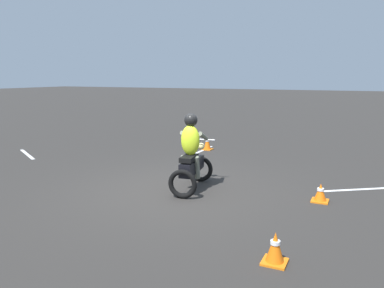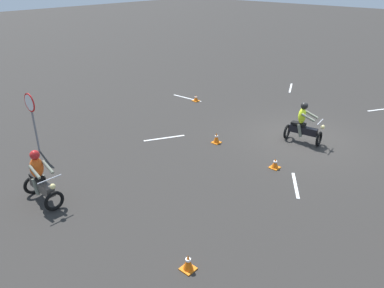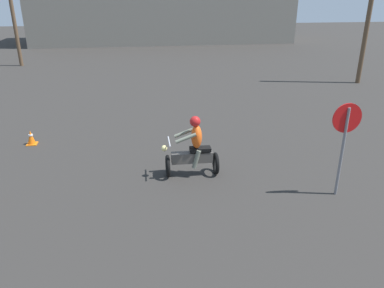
{
  "view_description": "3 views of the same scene",
  "coord_description": "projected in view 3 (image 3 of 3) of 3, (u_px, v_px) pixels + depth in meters",
  "views": [
    {
      "loc": [
        6.86,
        3.61,
        2.43
      ],
      "look_at": [
        -0.23,
        0.31,
        1.0
      ],
      "focal_mm": 35.0,
      "sensor_mm": 36.0,
      "label": 1
    },
    {
      "loc": [
        -6.11,
        13.35,
        6.3
      ],
      "look_at": [
        1.62,
        4.83,
        0.9
      ],
      "focal_mm": 35.0,
      "sensor_mm": 36.0,
      "label": 2
    },
    {
      "loc": [
        2.1,
        0.38,
        4.6
      ],
      "look_at": [
        3.46,
        9.35,
        0.9
      ],
      "focal_mm": 35.0,
      "sensor_mm": 36.0,
      "label": 3
    }
  ],
  "objects": [
    {
      "name": "utility_pole_near",
      "position": [
        370.0,
        5.0,
        18.9
      ],
      "size": [
        0.24,
        0.24,
        7.92
      ],
      "primitive_type": "cylinder",
      "color": "brown",
      "rests_on": "ground"
    },
    {
      "name": "motorcycle_rider_background",
      "position": [
        193.0,
        150.0,
        9.87
      ],
      "size": [
        1.52,
        0.7,
        1.66
      ],
      "rotation": [
        0.0,
        0.0,
        1.55
      ],
      "color": "black",
      "rests_on": "ground"
    },
    {
      "name": "traffic_cone_near_left",
      "position": [
        31.0,
        138.0,
        12.07
      ],
      "size": [
        0.32,
        0.32,
        0.48
      ],
      "color": "orange",
      "rests_on": "ground"
    },
    {
      "name": "building_backdrop",
      "position": [
        163.0,
        6.0,
        36.6
      ],
      "size": [
        24.36,
        8.15,
        6.68
      ],
      "primitive_type": "cube",
      "color": "gray",
      "rests_on": "ground"
    },
    {
      "name": "utility_pole_far",
      "position": [
        11.0,
        0.0,
        23.55
      ],
      "size": [
        0.24,
        0.24,
        8.22
      ],
      "primitive_type": "cylinder",
      "color": "brown",
      "rests_on": "ground"
    },
    {
      "name": "stop_sign",
      "position": [
        345.0,
        131.0,
        8.57
      ],
      "size": [
        0.7,
        0.08,
        2.3
      ],
      "color": "slate",
      "rests_on": "ground"
    }
  ]
}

